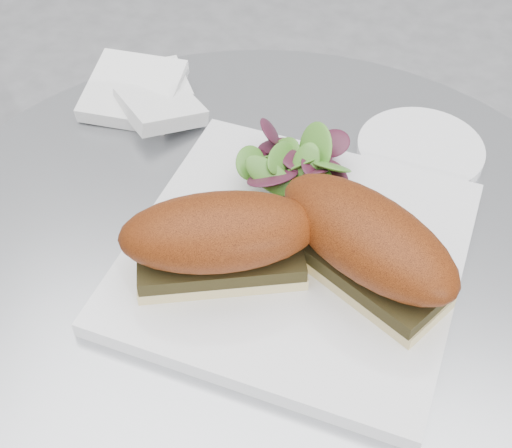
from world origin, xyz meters
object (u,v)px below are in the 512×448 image
Objects in this scene: sandwich_right at (366,244)px; saucer at (420,150)px; sandwich_left at (219,239)px; plate at (296,254)px.

sandwich_right is 1.44× the size of saucer.
sandwich_left is 0.95× the size of sandwich_right.
saucer is (0.03, 0.20, -0.05)m from sandwich_right.
sandwich_left is (-0.06, -0.04, 0.05)m from plate.
sandwich_right is at bearing -8.92° from sandwich_left.
saucer is (0.09, 0.18, -0.00)m from plate.
sandwich_right reaches higher than plate.
sandwich_right is (0.06, -0.02, 0.05)m from plate.
plate is at bearing -163.83° from sandwich_right.
sandwich_right is (0.12, 0.03, 0.00)m from sandwich_left.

